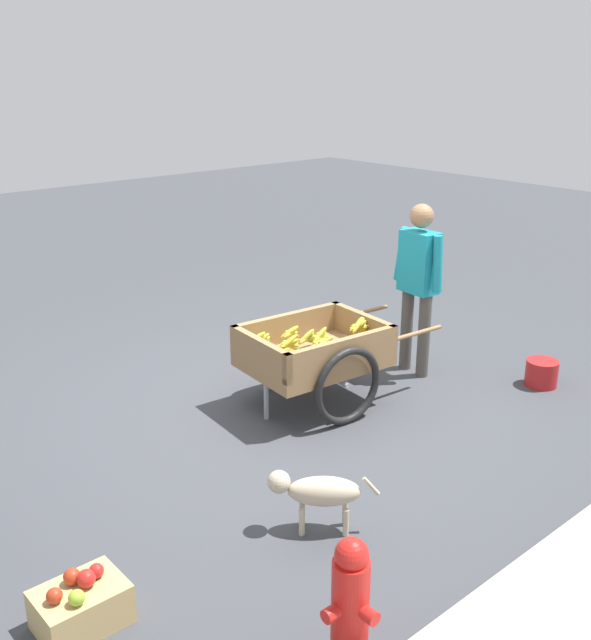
% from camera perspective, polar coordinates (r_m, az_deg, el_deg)
% --- Properties ---
extents(ground_plane, '(24.00, 24.00, 0.00)m').
position_cam_1_polar(ground_plane, '(6.13, -0.94, -6.69)').
color(ground_plane, '#3D3F44').
extents(fruit_cart, '(1.71, 1.00, 0.73)m').
position_cam_1_polar(fruit_cart, '(6.00, 1.44, -2.69)').
color(fruit_cart, '#937047').
rests_on(fruit_cart, ground).
extents(vendor_person, '(0.23, 0.56, 1.55)m').
position_cam_1_polar(vendor_person, '(6.56, 9.52, 3.47)').
color(vendor_person, '#4C4742').
rests_on(vendor_person, ground).
extents(dog, '(0.52, 0.49, 0.40)m').
position_cam_1_polar(dog, '(4.51, 1.71, -13.13)').
color(dog, beige).
rests_on(dog, ground).
extents(fire_hydrant, '(0.25, 0.25, 0.67)m').
position_cam_1_polar(fire_hydrant, '(3.65, 4.27, -20.94)').
color(fire_hydrant, red).
rests_on(fire_hydrant, ground).
extents(plastic_bucket, '(0.28, 0.28, 0.23)m').
position_cam_1_polar(plastic_bucket, '(6.81, 18.55, -3.92)').
color(plastic_bucket, '#B21E1E').
rests_on(plastic_bucket, ground).
extents(apple_crate, '(0.44, 0.32, 0.31)m').
position_cam_1_polar(apple_crate, '(4.09, -16.31, -20.45)').
color(apple_crate, tan).
rests_on(apple_crate, ground).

